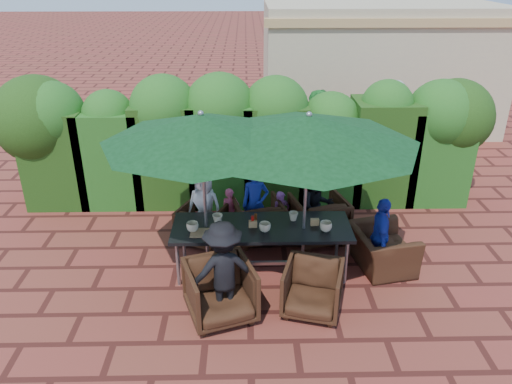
{
  "coord_description": "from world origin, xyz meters",
  "views": [
    {
      "loc": [
        -0.03,
        -6.39,
        4.25
      ],
      "look_at": [
        0.11,
        0.4,
        1.05
      ],
      "focal_mm": 35.0,
      "sensor_mm": 36.0,
      "label": 1
    }
  ],
  "objects_px": {
    "chair_end_right": "(382,243)",
    "chair_near_right": "(313,287)",
    "chair_far_right": "(319,217)",
    "dining_table": "(262,231)",
    "chair_far_left": "(202,222)",
    "umbrella_left": "(201,129)",
    "chair_far_mid": "(258,218)",
    "umbrella_right": "(308,130)",
    "chair_near_left": "(220,289)"
  },
  "relations": [
    {
      "from": "chair_far_left",
      "to": "chair_near_right",
      "type": "height_order",
      "value": "chair_near_right"
    },
    {
      "from": "chair_near_left",
      "to": "chair_end_right",
      "type": "distance_m",
      "value": 2.59
    },
    {
      "from": "umbrella_left",
      "to": "chair_far_left",
      "type": "bearing_deg",
      "value": 100.02
    },
    {
      "from": "dining_table",
      "to": "chair_near_right",
      "type": "bearing_deg",
      "value": -56.32
    },
    {
      "from": "umbrella_left",
      "to": "chair_far_left",
      "type": "relative_size",
      "value": 3.92
    },
    {
      "from": "chair_far_left",
      "to": "chair_far_mid",
      "type": "xyz_separation_m",
      "value": [
        0.92,
        0.06,
        0.04
      ]
    },
    {
      "from": "chair_far_left",
      "to": "chair_end_right",
      "type": "distance_m",
      "value": 2.87
    },
    {
      "from": "chair_far_mid",
      "to": "chair_end_right",
      "type": "xyz_separation_m",
      "value": [
        1.82,
        -0.87,
        0.03
      ]
    },
    {
      "from": "chair_far_right",
      "to": "umbrella_right",
      "type": "bearing_deg",
      "value": 54.0
    },
    {
      "from": "chair_far_right",
      "to": "chair_near_left",
      "type": "distance_m",
      "value": 2.46
    },
    {
      "from": "chair_far_left",
      "to": "chair_far_mid",
      "type": "bearing_deg",
      "value": -153.16
    },
    {
      "from": "dining_table",
      "to": "umbrella_left",
      "type": "height_order",
      "value": "umbrella_left"
    },
    {
      "from": "umbrella_right",
      "to": "chair_near_right",
      "type": "bearing_deg",
      "value": -87.75
    },
    {
      "from": "umbrella_left",
      "to": "chair_end_right",
      "type": "xyz_separation_m",
      "value": [
        2.6,
        0.03,
        -1.8
      ]
    },
    {
      "from": "chair_far_right",
      "to": "chair_near_right",
      "type": "xyz_separation_m",
      "value": [
        -0.32,
        -1.85,
        -0.04
      ]
    },
    {
      "from": "chair_far_left",
      "to": "umbrella_right",
      "type": "bearing_deg",
      "value": 172.38
    },
    {
      "from": "umbrella_left",
      "to": "chair_end_right",
      "type": "distance_m",
      "value": 3.16
    },
    {
      "from": "chair_near_left",
      "to": "dining_table",
      "type": "bearing_deg",
      "value": 42.77
    },
    {
      "from": "umbrella_right",
      "to": "chair_far_right",
      "type": "bearing_deg",
      "value": 69.42
    },
    {
      "from": "umbrella_right",
      "to": "chair_far_right",
      "type": "distance_m",
      "value": 2.06
    },
    {
      "from": "umbrella_right",
      "to": "chair_far_right",
      "type": "height_order",
      "value": "umbrella_right"
    },
    {
      "from": "chair_far_right",
      "to": "chair_near_left",
      "type": "relative_size",
      "value": 1.0
    },
    {
      "from": "chair_far_right",
      "to": "chair_near_left",
      "type": "bearing_deg",
      "value": 36.33
    },
    {
      "from": "umbrella_left",
      "to": "umbrella_right",
      "type": "distance_m",
      "value": 1.4
    },
    {
      "from": "chair_far_right",
      "to": "chair_near_right",
      "type": "height_order",
      "value": "chair_far_right"
    },
    {
      "from": "chair_far_left",
      "to": "chair_far_right",
      "type": "height_order",
      "value": "chair_far_right"
    },
    {
      "from": "umbrella_left",
      "to": "chair_far_mid",
      "type": "distance_m",
      "value": 2.18
    },
    {
      "from": "umbrella_left",
      "to": "chair_far_mid",
      "type": "relative_size",
      "value": 3.54
    },
    {
      "from": "chair_near_left",
      "to": "umbrella_left",
      "type": "bearing_deg",
      "value": 83.91
    },
    {
      "from": "umbrella_right",
      "to": "chair_end_right",
      "type": "relative_size",
      "value": 3.15
    },
    {
      "from": "chair_far_right",
      "to": "chair_near_right",
      "type": "distance_m",
      "value": 1.88
    },
    {
      "from": "umbrella_left",
      "to": "chair_end_right",
      "type": "height_order",
      "value": "umbrella_left"
    },
    {
      "from": "chair_far_mid",
      "to": "chair_end_right",
      "type": "bearing_deg",
      "value": 140.57
    },
    {
      "from": "chair_far_mid",
      "to": "chair_near_left",
      "type": "height_order",
      "value": "chair_near_left"
    },
    {
      "from": "umbrella_left",
      "to": "dining_table",
      "type": "bearing_deg",
      "value": -1.15
    },
    {
      "from": "chair_near_right",
      "to": "chair_end_right",
      "type": "bearing_deg",
      "value": 56.4
    },
    {
      "from": "chair_far_mid",
      "to": "chair_near_right",
      "type": "xyz_separation_m",
      "value": [
        0.66,
        -1.88,
        -0.01
      ]
    },
    {
      "from": "chair_far_mid",
      "to": "chair_far_left",
      "type": "bearing_deg",
      "value": -10.3
    },
    {
      "from": "chair_far_mid",
      "to": "chair_near_left",
      "type": "relative_size",
      "value": 0.91
    },
    {
      "from": "chair_end_right",
      "to": "chair_near_right",
      "type": "bearing_deg",
      "value": 120.09
    },
    {
      "from": "chair_far_right",
      "to": "chair_end_right",
      "type": "height_order",
      "value": "chair_far_right"
    },
    {
      "from": "chair_near_left",
      "to": "umbrella_right",
      "type": "bearing_deg",
      "value": 21.03
    },
    {
      "from": "dining_table",
      "to": "chair_end_right",
      "type": "distance_m",
      "value": 1.82
    },
    {
      "from": "chair_near_left",
      "to": "chair_near_right",
      "type": "height_order",
      "value": "chair_near_left"
    },
    {
      "from": "dining_table",
      "to": "umbrella_left",
      "type": "distance_m",
      "value": 1.73
    },
    {
      "from": "umbrella_left",
      "to": "chair_near_left",
      "type": "xyz_separation_m",
      "value": [
        0.24,
        -1.05,
        -1.79
      ]
    },
    {
      "from": "dining_table",
      "to": "chair_near_right",
      "type": "xyz_separation_m",
      "value": [
        0.64,
        -0.96,
        -0.3
      ]
    },
    {
      "from": "umbrella_left",
      "to": "chair_near_right",
      "type": "xyz_separation_m",
      "value": [
        1.44,
        -0.97,
        -1.84
      ]
    },
    {
      "from": "chair_far_left",
      "to": "chair_near_right",
      "type": "relative_size",
      "value": 0.92
    },
    {
      "from": "chair_far_left",
      "to": "chair_far_right",
      "type": "bearing_deg",
      "value": -155.88
    }
  ]
}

